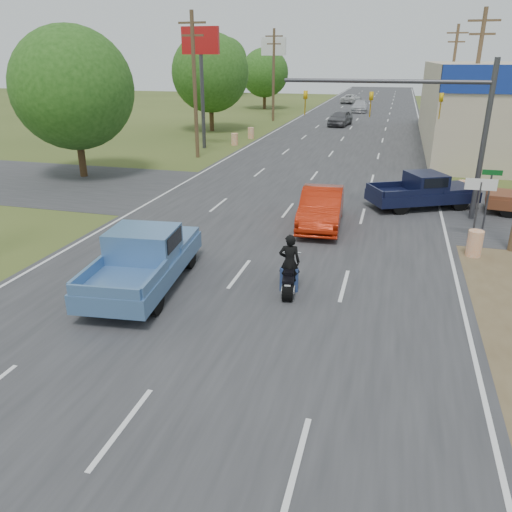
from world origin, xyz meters
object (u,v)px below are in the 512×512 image
(blue_pickup, at_px, (145,257))
(distant_car_silver, at_px, (360,106))
(distant_car_white, at_px, (351,99))
(navy_pickup, at_px, (425,190))
(distant_car_grey, at_px, (340,118))
(red_convertible, at_px, (321,208))
(motorcycle, at_px, (289,278))
(rider, at_px, (289,265))

(blue_pickup, bearing_deg, distant_car_silver, 81.55)
(blue_pickup, xyz_separation_m, distant_car_white, (-0.32, 72.57, -0.28))
(navy_pickup, xyz_separation_m, distant_car_grey, (-7.73, 31.16, -0.06))
(blue_pickup, bearing_deg, red_convertible, 52.92)
(red_convertible, height_order, distant_car_white, red_convertible)
(red_convertible, distance_m, navy_pickup, 6.20)
(red_convertible, xyz_separation_m, motorcycle, (0.04, -7.03, -0.34))
(distant_car_silver, relative_size, distant_car_white, 1.02)
(navy_pickup, distance_m, distant_car_white, 61.33)
(navy_pickup, distance_m, distant_car_silver, 47.43)
(rider, distance_m, distant_car_grey, 42.53)
(navy_pickup, relative_size, distant_car_white, 1.10)
(motorcycle, height_order, distant_car_silver, distant_car_silver)
(distant_car_silver, distance_m, distant_car_white, 13.91)
(rider, height_order, navy_pickup, rider)
(red_convertible, bearing_deg, motorcycle, -93.36)
(red_convertible, distance_m, distant_car_grey, 35.57)
(motorcycle, bearing_deg, rider, 90.00)
(blue_pickup, bearing_deg, motorcycle, 1.96)
(rider, height_order, distant_car_grey, rider)
(red_convertible, distance_m, distant_car_white, 65.05)
(red_convertible, height_order, rider, rider)
(distant_car_white, bearing_deg, distant_car_silver, 110.28)
(blue_pickup, bearing_deg, navy_pickup, 46.47)
(distant_car_silver, xyz_separation_m, distant_car_white, (-2.50, 13.69, -0.04))
(motorcycle, bearing_deg, distant_car_grey, 85.79)
(blue_pickup, height_order, distant_car_silver, blue_pickup)
(distant_car_grey, relative_size, distant_car_white, 0.95)
(rider, bearing_deg, distant_car_white, -94.69)
(motorcycle, height_order, distant_car_white, distant_car_white)
(rider, xyz_separation_m, distant_car_grey, (-3.26, 42.40, -0.10))
(motorcycle, distance_m, distant_car_silver, 58.26)
(blue_pickup, xyz_separation_m, distant_car_silver, (2.18, 58.89, -0.23))
(distant_car_grey, distance_m, distant_car_silver, 15.78)
(distant_car_white, bearing_deg, red_convertible, 104.25)
(blue_pickup, bearing_deg, distant_car_grey, 81.87)
(red_convertible, height_order, distant_car_silver, red_convertible)
(rider, height_order, distant_car_silver, rider)
(rider, relative_size, distant_car_silver, 0.36)
(distant_car_grey, xyz_separation_m, distant_car_white, (-1.67, 29.44, -0.11))
(red_convertible, relative_size, motorcycle, 2.33)
(rider, relative_size, blue_pickup, 0.30)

